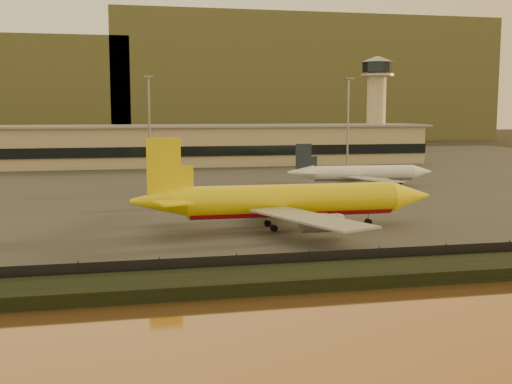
% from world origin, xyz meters
% --- Properties ---
extents(ground, '(900.00, 900.00, 0.00)m').
position_xyz_m(ground, '(0.00, 0.00, 0.00)').
color(ground, black).
rests_on(ground, ground).
extents(embankment, '(320.00, 7.00, 1.40)m').
position_xyz_m(embankment, '(0.00, -17.00, 0.70)').
color(embankment, black).
rests_on(embankment, ground).
extents(tarmac, '(320.00, 220.00, 0.20)m').
position_xyz_m(tarmac, '(0.00, 95.00, 0.10)').
color(tarmac, '#2D2D2D').
rests_on(tarmac, ground).
extents(perimeter_fence, '(300.00, 0.05, 2.20)m').
position_xyz_m(perimeter_fence, '(0.00, -13.00, 1.30)').
color(perimeter_fence, black).
rests_on(perimeter_fence, tarmac).
extents(terminal_building, '(202.00, 25.00, 12.60)m').
position_xyz_m(terminal_building, '(-14.52, 125.55, 6.25)').
color(terminal_building, tan).
rests_on(terminal_building, tarmac).
extents(control_tower, '(11.20, 11.20, 35.50)m').
position_xyz_m(control_tower, '(70.00, 131.00, 21.66)').
color(control_tower, tan).
rests_on(control_tower, tarmac).
extents(apron_light_masts, '(152.20, 12.20, 25.40)m').
position_xyz_m(apron_light_masts, '(15.00, 75.00, 15.70)').
color(apron_light_masts, slate).
rests_on(apron_light_masts, tarmac).
extents(distant_hills, '(470.00, 160.00, 70.00)m').
position_xyz_m(distant_hills, '(-20.74, 340.00, 31.39)').
color(distant_hills, brown).
rests_on(distant_hills, ground).
extents(dhl_cargo_jet, '(45.02, 44.29, 13.50)m').
position_xyz_m(dhl_cargo_jet, '(6.21, 12.14, 4.23)').
color(dhl_cargo_jet, yellow).
rests_on(dhl_cargo_jet, tarmac).
extents(white_narrowbody_jet, '(34.13, 33.26, 9.80)m').
position_xyz_m(white_narrowbody_jet, '(36.44, 59.46, 3.13)').
color(white_narrowbody_jet, white).
rests_on(white_narrowbody_jet, tarmac).
extents(gse_vehicle_yellow, '(3.74, 2.65, 1.54)m').
position_xyz_m(gse_vehicle_yellow, '(22.58, 27.50, 0.97)').
color(gse_vehicle_yellow, yellow).
rests_on(gse_vehicle_yellow, tarmac).
extents(gse_vehicle_white, '(4.10, 2.72, 1.70)m').
position_xyz_m(gse_vehicle_white, '(-9.83, 34.99, 1.05)').
color(gse_vehicle_white, white).
rests_on(gse_vehicle_white, tarmac).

